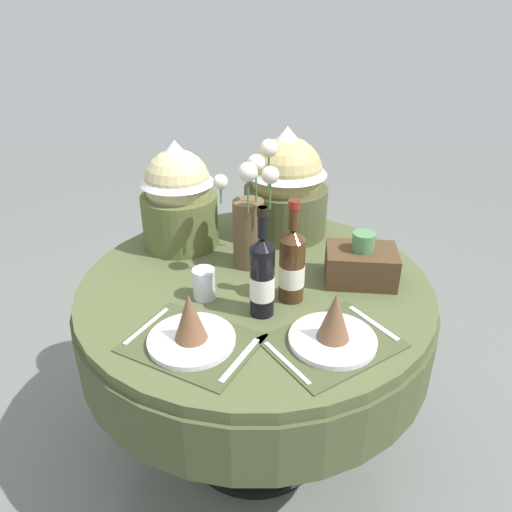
{
  "coord_description": "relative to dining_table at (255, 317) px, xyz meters",
  "views": [
    {
      "loc": [
        0.14,
        -1.39,
        1.6
      ],
      "look_at": [
        0.0,
        0.03,
        0.82
      ],
      "focal_mm": 34.96,
      "sensor_mm": 36.0,
      "label": 1
    }
  ],
  "objects": [
    {
      "name": "place_setting_left",
      "position": [
        -0.14,
        -0.34,
        0.19
      ],
      "size": [
        0.41,
        0.37,
        0.16
      ],
      "color": "#41492B",
      "rests_on": "dining_table"
    },
    {
      "name": "gift_tub_back_centre",
      "position": [
        0.08,
        0.39,
        0.36
      ],
      "size": [
        0.32,
        0.32,
        0.42
      ],
      "color": "#474C2D",
      "rests_on": "dining_table"
    },
    {
      "name": "place_setting_right",
      "position": [
        0.24,
        -0.3,
        0.19
      ],
      "size": [
        0.43,
        0.42,
        0.16
      ],
      "color": "#41492B",
      "rests_on": "dining_table"
    },
    {
      "name": "woven_basket_side_right",
      "position": [
        0.34,
        0.04,
        0.21
      ],
      "size": [
        0.23,
        0.16,
        0.17
      ],
      "color": "#47331E",
      "rests_on": "dining_table"
    },
    {
      "name": "gift_tub_back_left",
      "position": [
        -0.3,
        0.25,
        0.35
      ],
      "size": [
        0.28,
        0.28,
        0.39
      ],
      "color": "#566033",
      "rests_on": "dining_table"
    },
    {
      "name": "dining_table",
      "position": [
        0.0,
        0.0,
        0.0
      ],
      "size": [
        1.18,
        1.18,
        0.74
      ],
      "color": "#4C5633",
      "rests_on": "ground"
    },
    {
      "name": "flower_vase",
      "position": [
        -0.03,
        0.11,
        0.33
      ],
      "size": [
        0.21,
        0.25,
        0.42
      ],
      "color": "brown",
      "rests_on": "dining_table"
    },
    {
      "name": "wine_bottle_rear",
      "position": [
        0.12,
        -0.09,
        0.27
      ],
      "size": [
        0.08,
        0.08,
        0.33
      ],
      "color": "#422814",
      "rests_on": "dining_table"
    },
    {
      "name": "ground",
      "position": [
        0.0,
        0.0,
        -0.6
      ],
      "size": [
        8.0,
        8.0,
        0.0
      ],
      "primitive_type": "plane",
      "color": "slate"
    },
    {
      "name": "wine_bottle_left",
      "position": [
        0.04,
        -0.17,
        0.27
      ],
      "size": [
        0.07,
        0.07,
        0.34
      ],
      "color": "black",
      "rests_on": "dining_table"
    },
    {
      "name": "tumbler_near_right",
      "position": [
        -0.15,
        -0.11,
        0.2
      ],
      "size": [
        0.07,
        0.07,
        0.1
      ],
      "primitive_type": "cylinder",
      "color": "silver",
      "rests_on": "dining_table"
    }
  ]
}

